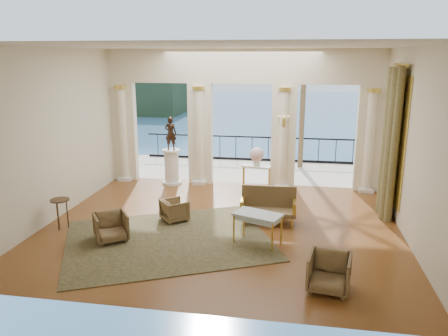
% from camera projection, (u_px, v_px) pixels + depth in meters
% --- Properties ---
extents(floor, '(9.00, 9.00, 0.00)m').
position_uv_depth(floor, '(222.00, 226.00, 11.31)').
color(floor, '#4D2410').
rests_on(floor, ground).
extents(room_walls, '(9.00, 9.00, 9.00)m').
position_uv_depth(room_walls, '(213.00, 122.00, 9.52)').
color(room_walls, beige).
rests_on(room_walls, ground).
extents(arcade, '(9.00, 0.56, 4.50)m').
position_uv_depth(arcade, '(242.00, 109.00, 14.31)').
color(arcade, beige).
rests_on(arcade, ground).
extents(terrace, '(10.00, 3.60, 0.10)m').
position_uv_depth(terrace, '(247.00, 171.00, 16.86)').
color(terrace, '#BEB09F').
rests_on(terrace, ground).
extents(balustrade, '(9.00, 0.06, 1.03)m').
position_uv_depth(balustrade, '(252.00, 151.00, 18.27)').
color(balustrade, black).
rests_on(balustrade, terrace).
extents(palm_tree, '(2.00, 2.00, 4.50)m').
position_uv_depth(palm_tree, '(305.00, 61.00, 16.27)').
color(palm_tree, '#4C3823').
rests_on(palm_tree, terrace).
extents(headland, '(22.00, 18.00, 6.00)m').
position_uv_depth(headland, '(130.00, 95.00, 83.73)').
color(headland, black).
rests_on(headland, sea).
extents(sea, '(160.00, 160.00, 0.00)m').
position_uv_depth(sea, '(286.00, 121.00, 70.09)').
color(sea, '#2F628E').
rests_on(sea, ground).
extents(curtain, '(0.33, 1.40, 4.09)m').
position_uv_depth(curtain, '(390.00, 144.00, 11.55)').
color(curtain, brown).
rests_on(curtain, ground).
extents(window_frame, '(0.04, 1.60, 3.40)m').
position_uv_depth(window_frame, '(398.00, 141.00, 11.50)').
color(window_frame, gold).
rests_on(window_frame, room_walls).
extents(wall_sconce, '(0.30, 0.11, 0.33)m').
position_uv_depth(wall_sconce, '(284.00, 122.00, 13.88)').
color(wall_sconce, gold).
rests_on(wall_sconce, arcade).
extents(rug, '(5.81, 5.30, 0.02)m').
position_uv_depth(rug, '(168.00, 240.00, 10.43)').
color(rug, '#2E311A').
rests_on(rug, ground).
extents(armchair_a, '(0.99, 0.98, 0.75)m').
position_uv_depth(armchair_a, '(111.00, 226.00, 10.33)').
color(armchair_a, '#46341B').
rests_on(armchair_a, ground).
extents(armchair_b, '(0.87, 0.83, 0.78)m').
position_uv_depth(armchair_b, '(329.00, 271.00, 8.13)').
color(armchair_b, '#46341B').
rests_on(armchair_b, ground).
extents(armchair_c, '(0.84, 0.84, 0.63)m').
position_uv_depth(armchair_c, '(274.00, 203.00, 12.08)').
color(armchair_c, '#46341B').
rests_on(armchair_c, ground).
extents(armchair_d, '(0.85, 0.85, 0.64)m').
position_uv_depth(armchair_d, '(175.00, 209.00, 11.59)').
color(armchair_d, '#46341B').
rests_on(armchair_d, ground).
extents(settee, '(1.45, 0.64, 0.95)m').
position_uv_depth(settee, '(268.00, 205.00, 11.45)').
color(settee, '#46341B').
rests_on(settee, ground).
extents(game_table, '(1.23, 0.95, 0.75)m').
position_uv_depth(game_table, '(258.00, 217.00, 10.08)').
color(game_table, '#A3BDCC').
rests_on(game_table, ground).
extents(pedestal, '(0.66, 0.66, 1.20)m').
position_uv_depth(pedestal, '(172.00, 167.00, 14.89)').
color(pedestal, silver).
rests_on(pedestal, ground).
extents(statue, '(0.41, 0.27, 1.11)m').
position_uv_depth(statue, '(171.00, 133.00, 14.59)').
color(statue, black).
rests_on(statue, pedestal).
extents(console_table, '(0.97, 0.53, 0.88)m').
position_uv_depth(console_table, '(256.00, 170.00, 13.94)').
color(console_table, silver).
rests_on(console_table, ground).
extents(urn, '(0.45, 0.45, 0.59)m').
position_uv_depth(urn, '(257.00, 155.00, 13.82)').
color(urn, white).
rests_on(urn, console_table).
extents(side_table, '(0.47, 0.47, 0.77)m').
position_uv_depth(side_table, '(60.00, 203.00, 11.00)').
color(side_table, black).
rests_on(side_table, ground).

